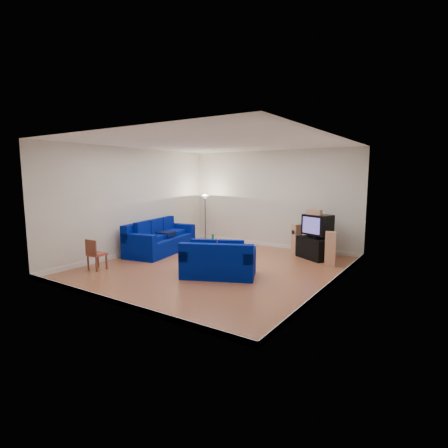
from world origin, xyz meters
The scene contains 16 objects.
room centered at (0.00, 0.00, 1.54)m, with size 6.01×6.51×3.21m.
sofa_three_seat centered at (-2.52, 0.52, 0.36)m, with size 1.53×2.67×0.97m.
sofa_loveseat centered at (0.54, -0.66, 0.32)m, with size 1.96×1.58×0.86m.
coffee_table centered at (-0.49, 0.83, 0.34)m, with size 1.09×0.55×0.39m.
bottle centered at (-0.73, 0.91, 0.54)m, with size 0.07×0.07×0.29m, color #197233.
tissue_box centered at (-0.51, 0.80, 0.44)m, with size 0.21×0.11×0.08m, color green.
red_canister centered at (-0.26, 0.87, 0.46)m, with size 0.10×0.10×0.14m, color red.
remote centered at (-0.11, 0.75, 0.40)m, with size 0.14×0.04×0.02m, color black.
tv_stand centered at (1.82, 2.37, 0.31)m, with size 1.00×0.55×0.61m, color black.
av_receiver centered at (1.85, 2.40, 0.66)m, with size 0.40×0.33×0.09m, color black.
television centered at (1.88, 2.41, 0.99)m, with size 0.89×0.78×0.58m.
centre_speaker centered at (1.79, 2.35, 1.35)m, with size 0.43×0.17×0.15m, color tan.
speaker_left centered at (1.14, 2.70, 0.46)m, with size 0.31×0.34×0.92m.
speaker_right centered at (2.45, 1.79, 0.46)m, with size 0.32×0.28×0.92m.
floor_lamp centered at (-2.23, 2.55, 1.40)m, with size 0.29×0.29×1.69m.
dining_chair centered at (-2.38, -1.92, 0.45)m, with size 0.40×0.40×0.80m.
Camera 1 is at (5.12, -7.29, 2.40)m, focal length 28.00 mm.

